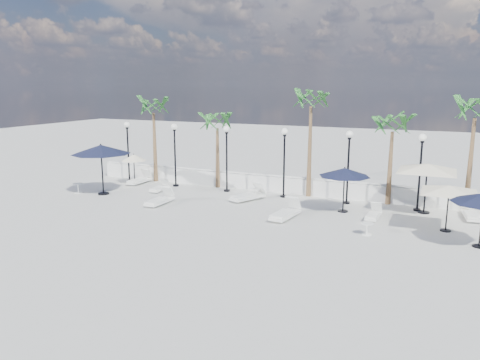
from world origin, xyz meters
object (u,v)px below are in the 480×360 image
at_px(lounger_4, 373,214).
at_px(parasol_cream_sq_b, 428,164).
at_px(parasol_navy_left, 101,150).
at_px(parasol_cream_sq_a, 450,186).
at_px(lounger_3, 248,196).
at_px(lounger_5, 286,213).
at_px(lounger_0, 140,180).
at_px(parasol_cream_small, 134,158).
at_px(lounger_2, 160,200).
at_px(lounger_1, 160,188).
at_px(lounger_6, 471,214).
at_px(parasol_navy_mid, 345,172).

distance_m(lounger_4, parasol_cream_sq_b, 3.67).
bearing_deg(parasol_navy_left, parasol_cream_sq_a, 1.78).
relative_size(lounger_3, lounger_5, 1.00).
bearing_deg(lounger_0, lounger_3, -9.23).
height_order(lounger_0, parasol_cream_small, parasol_cream_small).
xyz_separation_m(lounger_2, parasol_cream_sq_b, (12.70, 3.88, 2.19)).
distance_m(lounger_3, parasol_navy_left, 8.68).
bearing_deg(parasol_cream_sq_b, lounger_1, -175.09).
distance_m(lounger_5, parasol_cream_small, 11.77).
bearing_deg(lounger_1, lounger_3, -4.38).
relative_size(lounger_5, parasol_cream_sq_b, 0.43).
bearing_deg(lounger_2, lounger_3, 35.78).
height_order(lounger_4, parasol_navy_left, parasol_navy_left).
bearing_deg(lounger_3, lounger_5, -14.93).
relative_size(lounger_1, lounger_6, 0.82).
distance_m(lounger_5, parasol_cream_sq_b, 7.25).
bearing_deg(lounger_4, parasol_cream_sq_b, 46.47).
xyz_separation_m(lounger_1, parasol_cream_small, (-2.56, 1.04, 1.45)).
bearing_deg(lounger_1, lounger_6, -1.10).
relative_size(lounger_1, lounger_2, 0.83).
distance_m(lounger_3, lounger_4, 6.79).
height_order(parasol_navy_mid, parasol_cream_sq_a, parasol_navy_mid).
distance_m(lounger_3, parasol_cream_sq_b, 9.18).
height_order(parasol_cream_sq_a, parasol_cream_small, parasol_cream_sq_a).
xyz_separation_m(parasol_navy_mid, parasol_cream_small, (-13.37, 1.18, -0.32)).
xyz_separation_m(lounger_4, parasol_cream_small, (-14.94, 1.81, 1.45)).
relative_size(lounger_6, parasol_cream_sq_b, 0.38).
relative_size(lounger_0, lounger_1, 1.22).
bearing_deg(lounger_0, parasol_navy_mid, -6.66).
distance_m(lounger_0, lounger_5, 11.56).
xyz_separation_m(lounger_5, parasol_navy_left, (-11.09, 0.41, 2.29)).
xyz_separation_m(lounger_0, parasol_navy_mid, (13.17, -1.40, 1.72)).
relative_size(lounger_3, parasol_cream_sq_a, 0.51).
height_order(lounger_3, parasol_cream_sq_a, parasol_cream_sq_a).
height_order(lounger_1, lounger_2, lounger_2).
xyz_separation_m(lounger_3, parasol_cream_small, (-8.20, 0.99, 1.38)).
relative_size(lounger_3, parasol_cream_sq_b, 0.42).
relative_size(parasol_navy_mid, parasol_cream_sq_a, 0.57).
relative_size(parasol_cream_sq_b, parasol_cream_small, 2.72).
distance_m(lounger_6, parasol_cream_small, 19.17).
bearing_deg(parasol_cream_sq_b, lounger_6, -4.02).
bearing_deg(lounger_2, lounger_0, 137.56).
bearing_deg(parasol_navy_mid, parasol_cream_sq_a, -15.58).
bearing_deg(lounger_6, lounger_0, 172.26).
bearing_deg(lounger_2, parasol_cream_sq_a, 5.96).
xyz_separation_m(lounger_4, parasol_navy_left, (-14.86, -1.23, 2.36)).
xyz_separation_m(lounger_4, parasol_navy_mid, (-1.56, 0.63, 1.77)).
relative_size(parasol_navy_left, parasol_navy_mid, 1.32).
xyz_separation_m(lounger_3, parasol_navy_mid, (5.18, -0.19, 1.71)).
height_order(lounger_4, lounger_6, lounger_6).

